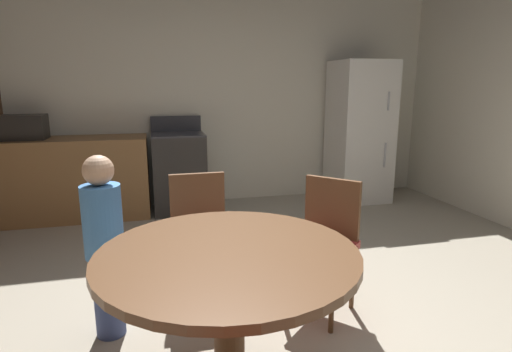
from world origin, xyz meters
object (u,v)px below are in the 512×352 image
oven_range (179,172)px  chair_northeast (324,237)px  person_child (104,243)px  microwave (23,127)px  dining_table (228,285)px  refrigerator (359,132)px  chair_north (200,230)px

oven_range → chair_northeast: bearing=-72.6°
person_child → microwave: bearing=162.7°
oven_range → dining_table: size_ratio=0.96×
dining_table → chair_northeast: (0.75, 0.68, -0.10)m
refrigerator → dining_table: 3.85m
oven_range → microwave: size_ratio=2.50×
chair_north → chair_northeast: (0.77, -0.33, 0.00)m
refrigerator → chair_northeast: refrigerator is taller
microwave → chair_north: microwave is taller
refrigerator → person_child: (-2.85, -2.40, -0.30)m
microwave → person_child: 2.69m
oven_range → chair_northeast: (0.78, -2.47, 0.03)m
dining_table → microwave: bearing=117.3°
chair_north → microwave: bearing=-143.8°
oven_range → chair_northeast: size_ratio=1.26×
refrigerator → person_child: 3.74m
refrigerator → person_child: size_ratio=1.61×
dining_table → refrigerator: bearing=54.0°
chair_north → chair_northeast: 0.83m
chair_north → person_child: person_child is taller
chair_northeast → chair_north: bearing=-65.8°
refrigerator → oven_range: bearing=178.6°
microwave → dining_table: (1.63, -3.15, -0.43)m
refrigerator → chair_northeast: 2.87m
chair_north → refrigerator: bearing=131.8°
oven_range → dining_table: oven_range is taller
oven_range → person_child: 2.52m
person_child → chair_north: bearing=78.0°
microwave → person_child: microwave is taller
oven_range → chair_northeast: oven_range is taller
refrigerator → dining_table: bearing=-126.0°
chair_north → person_child: bearing=-62.7°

